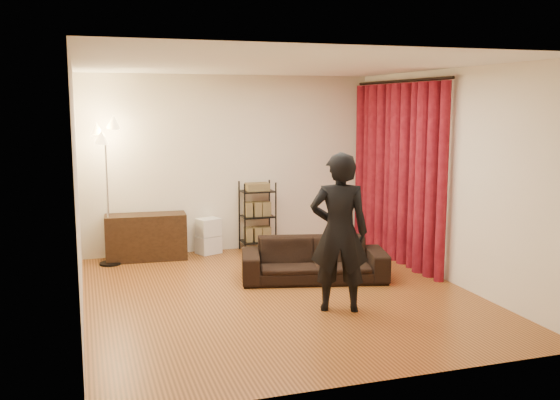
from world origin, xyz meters
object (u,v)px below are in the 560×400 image
object	(u,v)px
storage_boxes	(209,236)
floor_lamp	(107,194)
wire_shelf	(257,216)
media_cabinet	(146,237)
sofa	(314,260)
person	(339,232)

from	to	relation	value
storage_boxes	floor_lamp	xyz separation A→B (m)	(-1.47, -0.23, 0.74)
storage_boxes	wire_shelf	distance (m)	0.81
media_cabinet	wire_shelf	size ratio (longest dim) A/B	1.07
wire_shelf	sofa	bearing A→B (deg)	-71.16
storage_boxes	floor_lamp	distance (m)	1.66
sofa	person	distance (m)	1.35
sofa	media_cabinet	distance (m)	2.63
wire_shelf	storage_boxes	bearing A→B (deg)	-171.66
person	storage_boxes	size ratio (longest dim) A/B	3.20
sofa	storage_boxes	bearing A→B (deg)	132.42
media_cabinet	floor_lamp	bearing A→B (deg)	-161.37
person	wire_shelf	xyz separation A→B (m)	(-0.08, 3.00, -0.34)
sofa	storage_boxes	distance (m)	2.10
wire_shelf	person	bearing A→B (deg)	-77.46
wire_shelf	floor_lamp	size ratio (longest dim) A/B	0.53
storage_boxes	floor_lamp	bearing A→B (deg)	-171.25
storage_boxes	media_cabinet	bearing A→B (deg)	-174.84
media_cabinet	floor_lamp	world-z (taller)	floor_lamp
wire_shelf	floor_lamp	distance (m)	2.29
storage_boxes	wire_shelf	world-z (taller)	wire_shelf
floor_lamp	person	bearing A→B (deg)	-50.53
person	media_cabinet	distance (m)	3.49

